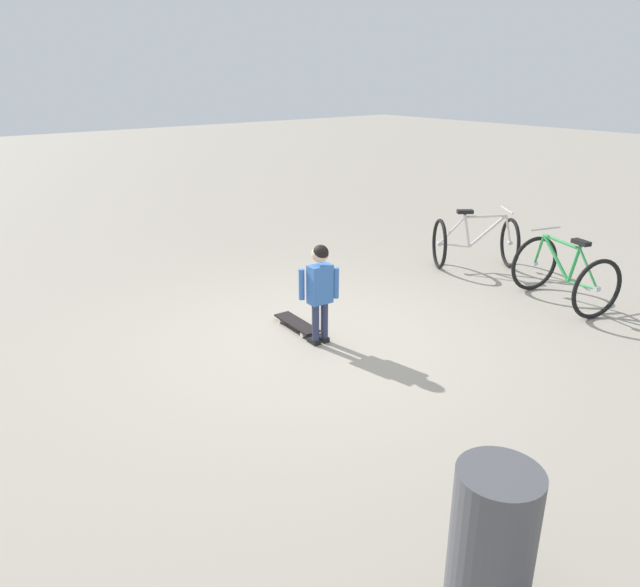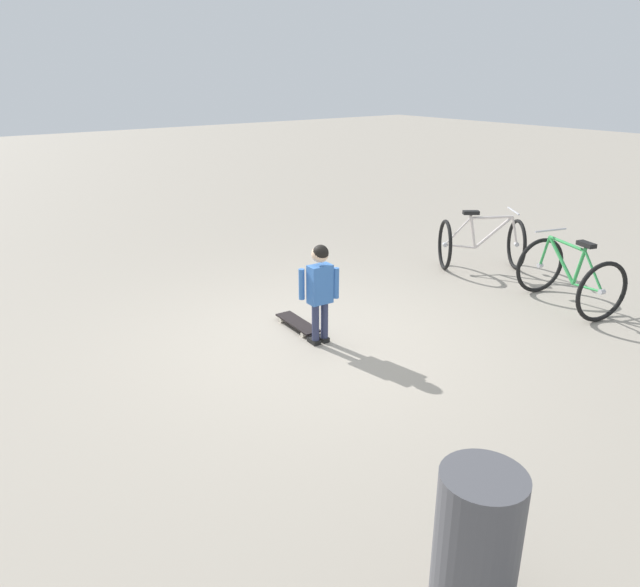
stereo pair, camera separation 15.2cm
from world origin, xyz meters
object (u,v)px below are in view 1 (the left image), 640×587
object	(u,v)px
skateboard	(297,323)
bicycle_near	(475,242)
trash_bin	(493,537)
bicycle_mid	(564,274)
child_person	(320,284)

from	to	relation	value
skateboard	bicycle_near	size ratio (longest dim) A/B	0.53
bicycle_near	trash_bin	bearing A→B (deg)	128.88
trash_bin	bicycle_mid	bearing A→B (deg)	-63.51
skateboard	bicycle_near	distance (m)	3.31
trash_bin	bicycle_near	bearing A→B (deg)	-51.12
bicycle_near	bicycle_mid	distance (m)	1.59
bicycle_near	bicycle_mid	bearing A→B (deg)	168.62
bicycle_near	bicycle_mid	size ratio (longest dim) A/B	1.05
child_person	skateboard	bearing A→B (deg)	-3.37
child_person	skateboard	distance (m)	0.75
skateboard	bicycle_mid	world-z (taller)	bicycle_mid
skateboard	trash_bin	distance (m)	3.73
skateboard	child_person	bearing A→B (deg)	176.63
skateboard	bicycle_near	bearing A→B (deg)	-86.62
child_person	bicycle_near	bearing A→B (deg)	-79.05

